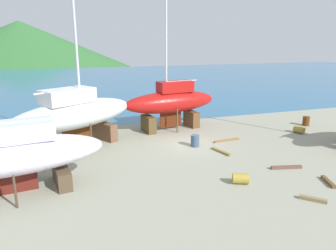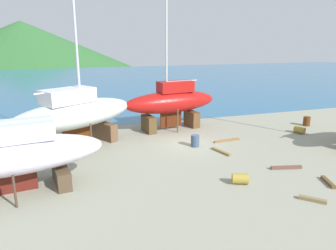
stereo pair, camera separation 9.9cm
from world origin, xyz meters
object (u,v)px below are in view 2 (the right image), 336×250
object	(u,v)px
sailboat_large_starboard	(171,102)
barrel_by_slipway	(300,130)
sailboat_small_center	(12,155)
barrel_ochre	(195,141)
sailboat_far_slipway	(75,114)
barrel_tar_black	(307,121)
barrel_rust_far	(240,179)

from	to	relation	value
sailboat_large_starboard	barrel_by_slipway	world-z (taller)	sailboat_large_starboard
sailboat_small_center	barrel_by_slipway	distance (m)	21.77
sailboat_large_starboard	barrel_ochre	distance (m)	5.45
sailboat_far_slipway	barrel_ochre	bearing A→B (deg)	-48.76
sailboat_far_slipway	sailboat_small_center	distance (m)	7.33
sailboat_large_starboard	barrel_tar_black	xyz separation A→B (m)	(12.11, -2.85, -2.01)
sailboat_far_slipway	barrel_ochre	xyz separation A→B (m)	(8.23, -2.61, -2.07)
sailboat_far_slipway	barrel_rust_far	size ratio (longest dim) A/B	20.88
sailboat_large_starboard	sailboat_small_center	bearing A→B (deg)	29.71
sailboat_far_slipway	barrel_by_slipway	world-z (taller)	sailboat_far_slipway
sailboat_far_slipway	barrel_ochre	world-z (taller)	sailboat_far_slipway
sailboat_small_center	barrel_ochre	distance (m)	12.34
sailboat_far_slipway	barrel_rust_far	distance (m)	12.45
barrel_rust_far	barrel_ochre	bearing A→B (deg)	88.53
sailboat_small_center	barrel_ochre	xyz separation A→B (m)	(11.60, 3.88, -1.61)
sailboat_large_starboard	sailboat_far_slipway	bearing A→B (deg)	8.63
sailboat_far_slipway	barrel_by_slipway	xyz separation A→B (m)	(17.91, -2.23, -2.20)
barrel_tar_black	barrel_rust_far	bearing A→B (deg)	-144.03
barrel_by_slipway	sailboat_small_center	bearing A→B (deg)	-168.68
sailboat_small_center	barrel_by_slipway	world-z (taller)	sailboat_small_center
sailboat_large_starboard	barrel_rust_far	world-z (taller)	sailboat_large_starboard
sailboat_far_slipway	sailboat_large_starboard	world-z (taller)	sailboat_far_slipway
barrel_rust_far	barrel_tar_black	xyz separation A→B (m)	(12.18, 8.84, 0.13)
sailboat_far_slipway	barrel_ochre	distance (m)	8.88
sailboat_large_starboard	barrel_ochre	bearing A→B (deg)	82.98
barrel_by_slipway	barrel_tar_black	size ratio (longest dim) A/B	0.95
barrel_ochre	barrel_tar_black	size ratio (longest dim) A/B	1.03
barrel_rust_far	sailboat_far_slipway	bearing A→B (deg)	131.16
barrel_tar_black	sailboat_large_starboard	bearing A→B (deg)	166.78
barrel_ochre	barrel_by_slipway	xyz separation A→B (m)	(9.68, 0.38, -0.13)
sailboat_small_center	barrel_by_slipway	bearing A→B (deg)	-176.82
sailboat_far_slipway	barrel_by_slipway	distance (m)	18.18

